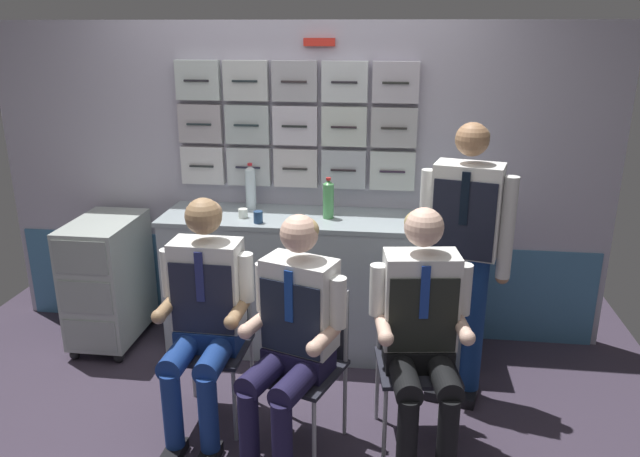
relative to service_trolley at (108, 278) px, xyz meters
name	(u,v)px	position (x,y,z in m)	size (l,w,h in m)	color
ground	(258,447)	(1.25, -0.98, -0.50)	(4.80, 4.80, 0.04)	#3A3140
galley_bulkhead	(297,184)	(1.25, 0.39, 0.61)	(4.20, 0.14, 2.15)	#B6B0C4
galley_counter	(317,283)	(1.42, 0.11, -0.01)	(2.02, 0.53, 0.94)	#A6B3B9
service_trolley	(108,278)	(0.00, 0.00, 0.00)	(0.40, 0.65, 0.89)	black
folding_chair_left	(215,326)	(0.96, -0.67, 0.05)	(0.41, 0.41, 0.85)	#A8AAAF
crew_member_left	(204,308)	(0.95, -0.83, 0.23)	(0.51, 0.62, 1.28)	black
folding_chair_right	(307,347)	(1.50, -0.84, 0.05)	(0.51, 0.51, 0.85)	#A8AAAF
crew_member_right	(292,330)	(1.45, -1.00, 0.22)	(0.53, 0.67, 1.27)	black
folding_chair_by_counter	(415,343)	(2.06, -0.73, 0.05)	(0.45, 0.45, 0.85)	#A8AAAF
crew_member_by_counter	(422,325)	(2.08, -0.89, 0.24)	(0.51, 0.66, 1.29)	black
crew_member_standing	(464,243)	(2.31, -0.35, 0.49)	(0.51, 0.33, 1.63)	black
water_bottle_tall	(328,199)	(1.50, 0.10, 0.59)	(0.07, 0.07, 0.27)	#4F9B57
water_bottle_short	(438,204)	(2.18, -0.02, 0.61)	(0.06, 0.06, 0.32)	#4C9D58
water_bottle_clear	(251,187)	(0.96, 0.24, 0.61)	(0.07, 0.07, 0.31)	silver
paper_cup_tan	(258,217)	(1.08, -0.06, 0.50)	(0.06, 0.06, 0.08)	navy
espresso_cup_small	(196,208)	(0.62, 0.09, 0.50)	(0.07, 0.07, 0.07)	white
paper_cup_blue	(243,213)	(0.95, 0.03, 0.49)	(0.06, 0.06, 0.06)	white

